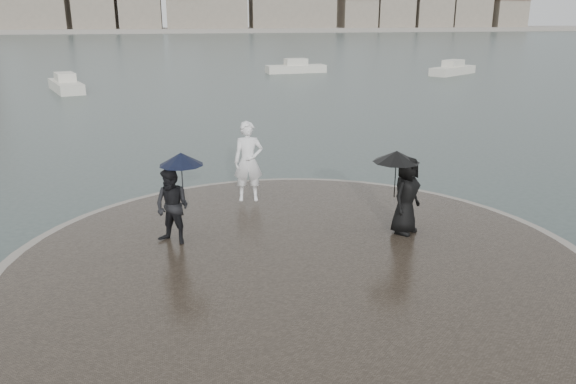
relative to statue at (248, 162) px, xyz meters
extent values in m
plane|color=#2B3835|center=(0.55, -7.66, -1.45)|extent=(400.00, 400.00, 0.00)
cylinder|color=gray|center=(0.55, -4.16, -1.29)|extent=(12.50, 12.50, 0.32)
cylinder|color=#2D261E|center=(0.55, -4.16, -1.27)|extent=(11.90, 11.90, 0.36)
imported|color=white|center=(0.00, 0.00, 0.00)|extent=(0.84, 0.59, 2.18)
imported|color=black|center=(-2.01, -2.71, -0.24)|extent=(1.05, 1.00, 1.71)
cylinder|color=black|center=(-1.76, -2.61, 0.26)|extent=(0.02, 0.02, 0.90)
cone|color=black|center=(-1.76, -2.61, 0.81)|extent=(0.97, 0.97, 0.28)
imported|color=black|center=(3.28, -3.07, -0.17)|extent=(1.06, 1.02, 1.83)
cylinder|color=black|center=(3.03, -2.97, 0.21)|extent=(0.02, 0.02, 0.90)
cone|color=black|center=(3.03, -2.97, 0.73)|extent=(1.07, 1.07, 0.26)
cube|color=gray|center=(0.55, 155.34, -0.85)|extent=(260.00, 20.00, 1.20)
cube|color=gray|center=(-47.45, 152.34, 3.05)|extent=(10.00, 10.00, 9.00)
cube|color=gray|center=(-36.45, 152.34, 4.55)|extent=(12.00, 10.00, 12.00)
cube|color=gray|center=(-23.45, 152.34, 3.55)|extent=(11.00, 10.00, 10.00)
cube|color=gray|center=(-11.45, 152.34, 4.05)|extent=(11.00, 10.00, 11.00)
cube|color=gray|center=(0.55, 152.34, 3.05)|extent=(10.00, 10.00, 9.00)
cube|color=gray|center=(11.55, 152.34, 4.55)|extent=(12.00, 10.00, 12.00)
cube|color=gray|center=(24.55, 152.34, 3.55)|extent=(11.00, 10.00, 10.00)
cube|color=gray|center=(36.55, 152.34, 5.05)|extent=(13.00, 10.00, 13.00)
cube|color=gray|center=(50.55, 152.34, 3.05)|extent=(10.00, 10.00, 9.00)
cube|color=gray|center=(61.55, 152.34, 4.05)|extent=(11.00, 10.00, 11.00)
cube|color=gray|center=(73.55, 152.34, 3.55)|extent=(11.00, 10.00, 10.00)
cube|color=gray|center=(85.55, 152.34, 4.55)|extent=(12.00, 10.00, 12.00)
cube|color=gray|center=(98.55, 152.34, 3.05)|extent=(10.00, 10.00, 9.00)
cube|color=beige|center=(22.36, 32.99, -1.20)|extent=(5.43, 4.45, 0.90)
cube|color=beige|center=(22.36, 32.99, -0.60)|extent=(2.33, 2.13, 0.90)
cube|color=beige|center=(8.85, 37.17, -1.20)|extent=(5.64, 2.16, 0.90)
cube|color=beige|center=(8.85, 37.17, -0.60)|extent=(2.11, 1.40, 0.90)
cube|color=beige|center=(-9.65, 27.50, -1.20)|extent=(3.33, 5.72, 0.90)
cube|color=beige|center=(-9.65, 27.50, -0.60)|extent=(1.79, 2.28, 0.90)
camera|label=1|loc=(-1.67, -14.62, 3.82)|focal=35.00mm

